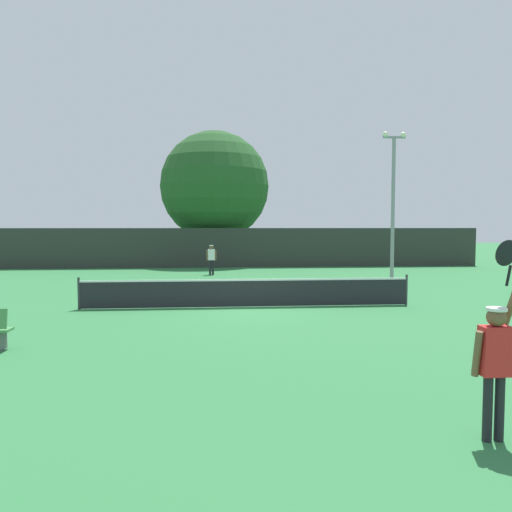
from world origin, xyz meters
The scene contains 9 objects.
ground_plane centered at (0.00, 0.00, 0.00)m, with size 120.00×120.00×0.00m, color #2D723D.
tennis_net centered at (0.00, 0.00, 0.51)m, with size 11.25×0.08×1.07m.
perimeter_fence centered at (0.00, 15.95, 1.32)m, with size 34.00×0.12×2.63m, color #2D332D.
player_serving centered at (2.48, -10.50, 1.15)m, with size 0.68×0.40×2.58m.
player_receiving centered at (-1.31, 11.10, 1.03)m, with size 0.57×0.25×1.68m.
tennis_ball centered at (-2.94, 3.60, 0.03)m, with size 0.07×0.07×0.07m, color #CCE033.
light_pole centered at (7.64, 6.89, 4.23)m, with size 1.18×0.28×7.36m.
large_tree centered at (-1.11, 19.59, 5.70)m, with size 7.98×7.98×9.70m.
parked_car_near centered at (2.34, 24.00, 0.78)m, with size 2.04×4.26×1.69m.
Camera 1 is at (-1.06, -16.28, 2.76)m, focal length 33.89 mm.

